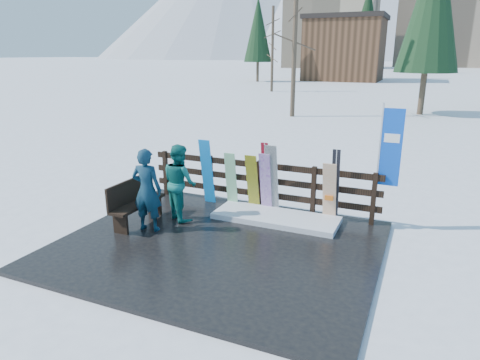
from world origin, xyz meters
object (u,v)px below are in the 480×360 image
at_px(snowboard_0, 207,172).
at_px(snowboard_2, 253,183).
at_px(person_back, 180,182).
at_px(bench, 135,200).
at_px(snowboard_5, 329,192).
at_px(person_front, 147,190).
at_px(snowboard_1, 231,180).
at_px(snowboard_4, 272,179).
at_px(rental_flag, 388,152).
at_px(snowboard_3, 266,183).

xyz_separation_m(snowboard_0, snowboard_2, (1.18, 0.00, -0.13)).
height_order(snowboard_2, person_back, person_back).
relative_size(bench, snowboard_5, 1.09).
bearing_deg(person_front, snowboard_1, -125.42).
bearing_deg(snowboard_1, snowboard_4, 0.00).
xyz_separation_m(bench, snowboard_1, (1.48, 1.74, 0.16)).
xyz_separation_m(snowboard_4, person_back, (-1.74, -1.11, 0.03)).
bearing_deg(snowboard_0, snowboard_4, 0.00).
height_order(snowboard_1, person_back, person_back).
bearing_deg(snowboard_0, person_front, -100.71).
bearing_deg(snowboard_4, person_front, -136.24).
bearing_deg(snowboard_2, snowboard_1, -180.00).
xyz_separation_m(bench, snowboard_0, (0.84, 1.74, 0.29)).
height_order(snowboard_0, person_back, person_back).
bearing_deg(snowboard_1, person_back, -123.18).
relative_size(snowboard_0, person_back, 0.97).
height_order(snowboard_0, person_front, person_front).
xyz_separation_m(snowboard_2, snowboard_4, (0.47, 0.00, 0.13)).
distance_m(bench, rental_flag, 5.41).
xyz_separation_m(snowboard_1, person_front, (-1.00, -1.93, 0.20)).
height_order(snowboard_3, rental_flag, rental_flag).
distance_m(snowboard_3, person_front, 2.69).
xyz_separation_m(bench, snowboard_3, (2.34, 1.74, 0.19)).
height_order(snowboard_1, person_front, person_front).
relative_size(snowboard_4, person_back, 0.98).
distance_m(snowboard_1, snowboard_5, 2.33).
distance_m(snowboard_1, snowboard_3, 0.87).
relative_size(snowboard_2, snowboard_5, 1.00).
relative_size(bench, snowboard_3, 1.04).
relative_size(snowboard_5, person_back, 0.82).
relative_size(bench, snowboard_4, 0.91).
distance_m(snowboard_0, snowboard_5, 2.97).
xyz_separation_m(snowboard_5, person_back, (-3.05, -1.11, 0.17)).
relative_size(snowboard_3, snowboard_5, 1.05).
height_order(snowboard_2, person_front, person_front).
height_order(bench, snowboard_0, snowboard_0).
xyz_separation_m(snowboard_0, snowboard_1, (0.64, -0.00, -0.13)).
bearing_deg(person_back, person_front, 104.38).
distance_m(bench, snowboard_0, 1.95).
relative_size(snowboard_2, snowboard_3, 0.96).
bearing_deg(bench, snowboard_4, 34.87).
distance_m(snowboard_0, snowboard_3, 1.50).
distance_m(snowboard_2, snowboard_3, 0.32).
bearing_deg(snowboard_0, person_back, -94.53).
height_order(snowboard_4, rental_flag, rental_flag).
bearing_deg(snowboard_5, person_front, -149.88).
height_order(bench, snowboard_2, snowboard_2).
bearing_deg(rental_flag, snowboard_2, -174.63).
bearing_deg(snowboard_1, snowboard_0, 180.00).
bearing_deg(snowboard_1, rental_flag, 4.51).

